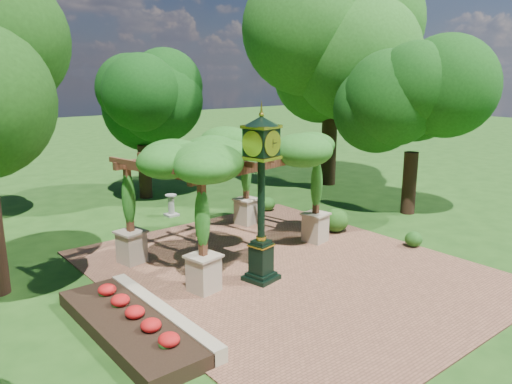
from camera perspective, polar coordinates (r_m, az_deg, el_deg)
ground at (r=14.98m, az=6.15°, el=-9.96°), size 120.00×120.00×0.00m
brick_plaza at (r=15.63m, az=3.52°, el=-8.80°), size 10.00×12.00×0.04m
border_wall at (r=12.74m, az=-10.70°, el=-13.55°), size 0.35×5.00×0.40m
flower_bed at (r=12.40m, az=-14.46°, el=-14.65°), size 1.50×5.00×0.36m
pedestal_clock at (r=13.93m, az=0.62°, el=0.92°), size 1.13×1.13×4.86m
pergola at (r=16.25m, az=-3.24°, el=4.09°), size 6.99×5.07×4.02m
sundial at (r=21.47m, az=-9.66°, el=-1.65°), size 0.52×0.52×0.93m
shrub_front at (r=18.24m, az=17.57°, el=-5.15°), size 0.65×0.65×0.54m
shrub_mid at (r=19.19m, az=9.07°, el=-3.16°), size 1.10×1.10×0.92m
shrub_back at (r=21.87m, az=1.33°, el=-1.36°), size 0.80×0.80×0.59m
tree_north at (r=24.28m, az=-12.97°, el=9.87°), size 3.97×3.97×6.63m
tree_east_far at (r=26.99m, az=8.71°, el=16.04°), size 6.23×6.23×10.48m
tree_east_near at (r=21.91m, az=17.74°, el=9.72°), size 4.19×4.19×6.89m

